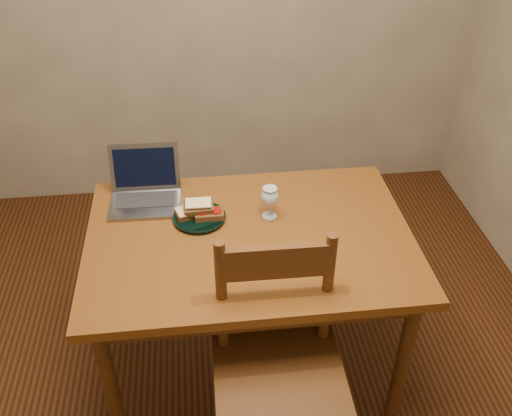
{
  "coord_description": "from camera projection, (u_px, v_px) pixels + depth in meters",
  "views": [
    {
      "loc": [
        -0.09,
        -1.65,
        2.17
      ],
      "look_at": [
        0.13,
        0.21,
        0.8
      ],
      "focal_mm": 40.0,
      "sensor_mm": 36.0,
      "label": 1
    }
  ],
  "objects": [
    {
      "name": "floor",
      "position": [
        234.0,
        379.0,
        2.62
      ],
      "size": [
        3.2,
        3.2,
        0.02
      ],
      "primitive_type": "cube",
      "color": "black",
      "rests_on": "ground"
    },
    {
      "name": "table",
      "position": [
        250.0,
        252.0,
        2.32
      ],
      "size": [
        1.3,
        0.9,
        0.74
      ],
      "color": "#512C0D",
      "rests_on": "floor"
    },
    {
      "name": "chair",
      "position": [
        279.0,
        364.0,
        2.01
      ],
      "size": [
        0.47,
        0.45,
        0.5
      ],
      "rotation": [
        0.0,
        0.0,
        -0.01
      ],
      "color": "#381B0B",
      "rests_on": "floor"
    },
    {
      "name": "plate",
      "position": [
        199.0,
        218.0,
        2.35
      ],
      "size": [
        0.22,
        0.22,
        0.02
      ],
      "primitive_type": "cylinder",
      "color": "black",
      "rests_on": "table"
    },
    {
      "name": "sandwich_cheese",
      "position": [
        190.0,
        212.0,
        2.34
      ],
      "size": [
        0.13,
        0.1,
        0.04
      ],
      "primitive_type": null,
      "rotation": [
        0.0,
        0.0,
        0.28
      ],
      "color": "#381E0C",
      "rests_on": "plate"
    },
    {
      "name": "sandwich_tomato",
      "position": [
        209.0,
        213.0,
        2.33
      ],
      "size": [
        0.12,
        0.07,
        0.04
      ],
      "primitive_type": null,
      "rotation": [
        0.0,
        0.0,
        0.0
      ],
      "color": "#381E0C",
      "rests_on": "plate"
    },
    {
      "name": "sandwich_top",
      "position": [
        199.0,
        207.0,
        2.32
      ],
      "size": [
        0.12,
        0.08,
        0.04
      ],
      "primitive_type": null,
      "rotation": [
        0.0,
        0.0,
        0.06
      ],
      "color": "#381E0C",
      "rests_on": "plate"
    },
    {
      "name": "milk_glass",
      "position": [
        270.0,
        202.0,
        2.33
      ],
      "size": [
        0.07,
        0.07,
        0.14
      ],
      "primitive_type": null,
      "color": "white",
      "rests_on": "table"
    },
    {
      "name": "laptop",
      "position": [
        145.0,
        187.0,
        2.45
      ],
      "size": [
        0.3,
        0.28,
        0.22
      ],
      "rotation": [
        0.0,
        0.0,
        -0.02
      ],
      "color": "slate",
      "rests_on": "table"
    }
  ]
}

